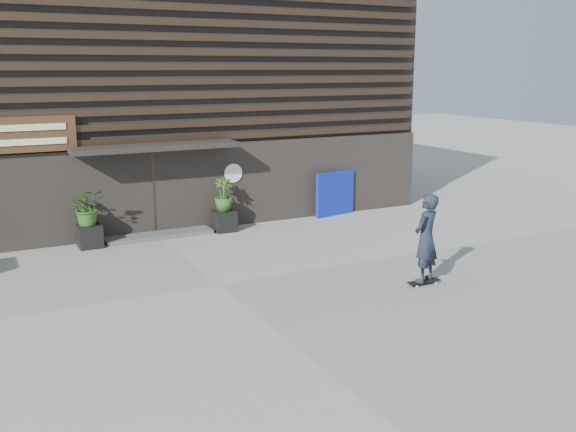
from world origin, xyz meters
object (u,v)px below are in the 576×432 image
skateboarder (426,238)px  planter_pot_left (90,236)px  planter_pot_right (224,221)px  blue_tarp (335,194)px

skateboarder → planter_pot_left: bearing=132.4°
planter_pot_left → planter_pot_right: same height
planter_pot_left → blue_tarp: bearing=2.2°
planter_pot_right → blue_tarp: bearing=4.4°
planter_pot_right → skateboarder: skateboarder is taller
blue_tarp → skateboarder: 7.02m
blue_tarp → planter_pot_left: bearing=171.3°
skateboarder → planter_pot_right: bearing=108.0°
planter_pot_right → blue_tarp: 3.96m
planter_pot_right → skateboarder: 6.84m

